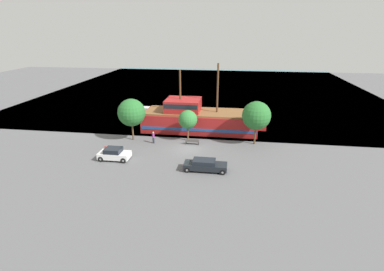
{
  "coord_description": "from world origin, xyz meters",
  "views": [
    {
      "loc": [
        6.03,
        -37.1,
        15.44
      ],
      "look_at": [
        0.39,
        2.0,
        1.2
      ],
      "focal_mm": 28.0,
      "sensor_mm": 36.0,
      "label": 1
    }
  ],
  "objects": [
    {
      "name": "parked_car_curb_mid",
      "position": [
        -8.37,
        -4.81,
        0.75
      ],
      "size": [
        3.82,
        1.96,
        1.51
      ],
      "color": "white",
      "rests_on": "ground_plane"
    },
    {
      "name": "parked_car_curb_front",
      "position": [
        3.09,
        -6.23,
        0.68
      ],
      "size": [
        4.92,
        1.84,
        1.34
      ],
      "color": "black",
      "rests_on": "ground_plane"
    },
    {
      "name": "moored_boat_dockside",
      "position": [
        -8.69,
        14.59,
        0.66
      ],
      "size": [
        7.72,
        1.99,
        1.71
      ],
      "color": "maroon",
      "rests_on": "water_surface"
    },
    {
      "name": "bench_promenade_east",
      "position": [
        0.47,
        1.6,
        0.44
      ],
      "size": [
        1.88,
        0.45,
        0.85
      ],
      "color": "#4C4742",
      "rests_on": "ground_plane"
    },
    {
      "name": "tree_row_midwest",
      "position": [
        9.12,
        3.09,
        4.14
      ],
      "size": [
        3.94,
        3.94,
        6.11
      ],
      "color": "brown",
      "rests_on": "ground_plane"
    },
    {
      "name": "fire_hydrant",
      "position": [
        -10.56,
        -2.4,
        0.41
      ],
      "size": [
        0.42,
        0.25,
        0.76
      ],
      "color": "red",
      "rests_on": "ground_plane"
    },
    {
      "name": "water_surface",
      "position": [
        0.0,
        44.0,
        0.0
      ],
      "size": [
        80.0,
        80.0,
        0.0
      ],
      "primitive_type": "plane",
      "color": "teal",
      "rests_on": "ground"
    },
    {
      "name": "ground_plane",
      "position": [
        0.0,
        0.0,
        0.0
      ],
      "size": [
        160.0,
        160.0,
        0.0
      ],
      "primitive_type": "plane",
      "color": "#5B5B5E"
    },
    {
      "name": "pedestrian_walking_near",
      "position": [
        -5.04,
        1.36,
        0.86
      ],
      "size": [
        0.32,
        0.32,
        1.7
      ],
      "color": "#232838",
      "rests_on": "ground_plane"
    },
    {
      "name": "tree_row_mideast",
      "position": [
        -0.38,
        3.14,
        3.17
      ],
      "size": [
        2.68,
        2.68,
        4.52
      ],
      "color": "brown",
      "rests_on": "ground_plane"
    },
    {
      "name": "pirate_ship",
      "position": [
        0.58,
        8.08,
        1.86
      ],
      "size": [
        19.08,
        6.03,
        10.54
      ],
      "color": "#A31E1E",
      "rests_on": "water_surface"
    },
    {
      "name": "tree_row_east",
      "position": [
        -8.36,
        2.31,
        4.1
      ],
      "size": [
        3.92,
        3.92,
        6.07
      ],
      "color": "brown",
      "rests_on": "ground_plane"
    }
  ]
}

